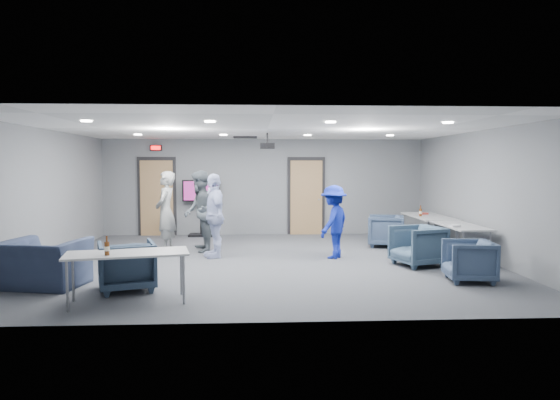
{
  "coord_description": "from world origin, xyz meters",
  "views": [
    {
      "loc": [
        -0.27,
        -10.13,
        1.97
      ],
      "look_at": [
        0.29,
        0.86,
        1.2
      ],
      "focal_mm": 32.0,
      "sensor_mm": 36.0,
      "label": 1
    }
  ],
  "objects_px": {
    "person_a": "(166,212)",
    "bottle_front": "(107,248)",
    "person_d": "(334,222)",
    "tv_stand": "(201,204)",
    "person_b": "(200,211)",
    "chair_front_a": "(127,266)",
    "person_c": "(214,215)",
    "table_right_a": "(429,217)",
    "table_right_b": "(460,227)",
    "chair_right_a": "(386,231)",
    "chair_front_b": "(44,264)",
    "chair_right_b": "(418,246)",
    "chair_right_c": "(469,261)",
    "bottle_right": "(421,212)",
    "table_front_left": "(127,256)",
    "projector": "(267,146)"
  },
  "relations": [
    {
      "from": "table_right_b",
      "to": "bottle_right",
      "type": "height_order",
      "value": "bottle_right"
    },
    {
      "from": "person_a",
      "to": "person_c",
      "type": "bearing_deg",
      "value": 66.79
    },
    {
      "from": "person_a",
      "to": "chair_front_a",
      "type": "distance_m",
      "value": 3.48
    },
    {
      "from": "person_c",
      "to": "table_front_left",
      "type": "relative_size",
      "value": 0.99
    },
    {
      "from": "person_d",
      "to": "chair_right_b",
      "type": "distance_m",
      "value": 1.8
    },
    {
      "from": "tv_stand",
      "to": "projector",
      "type": "height_order",
      "value": "projector"
    },
    {
      "from": "chair_front_a",
      "to": "table_front_left",
      "type": "distance_m",
      "value": 0.82
    },
    {
      "from": "chair_front_b",
      "to": "projector",
      "type": "height_order",
      "value": "projector"
    },
    {
      "from": "table_right_a",
      "to": "chair_front_b",
      "type": "bearing_deg",
      "value": 116.63
    },
    {
      "from": "person_c",
      "to": "bottle_right",
      "type": "relative_size",
      "value": 6.79
    },
    {
      "from": "table_right_b",
      "to": "projector",
      "type": "relative_size",
      "value": 4.77
    },
    {
      "from": "person_b",
      "to": "projector",
      "type": "relative_size",
      "value": 5.21
    },
    {
      "from": "chair_right_a",
      "to": "chair_front_a",
      "type": "xyz_separation_m",
      "value": [
        -5.18,
        -3.98,
        0.01
      ]
    },
    {
      "from": "chair_right_b",
      "to": "tv_stand",
      "type": "relative_size",
      "value": 0.55
    },
    {
      "from": "chair_front_a",
      "to": "projector",
      "type": "distance_m",
      "value": 4.52
    },
    {
      "from": "person_b",
      "to": "table_right_a",
      "type": "bearing_deg",
      "value": 86.33
    },
    {
      "from": "person_b",
      "to": "chair_front_a",
      "type": "xyz_separation_m",
      "value": [
        -0.77,
        -3.48,
        -0.53
      ]
    },
    {
      "from": "person_a",
      "to": "bottle_front",
      "type": "distance_m",
      "value": 4.4
    },
    {
      "from": "person_c",
      "to": "bottle_right",
      "type": "xyz_separation_m",
      "value": [
        4.9,
        1.23,
        -0.07
      ]
    },
    {
      "from": "table_right_a",
      "to": "tv_stand",
      "type": "xyz_separation_m",
      "value": [
        -5.76,
        1.9,
        0.2
      ]
    },
    {
      "from": "chair_right_a",
      "to": "chair_right_b",
      "type": "height_order",
      "value": "chair_right_b"
    },
    {
      "from": "person_b",
      "to": "chair_front_a",
      "type": "height_order",
      "value": "person_b"
    },
    {
      "from": "table_right_a",
      "to": "chair_right_a",
      "type": "bearing_deg",
      "value": 96.59
    },
    {
      "from": "projector",
      "to": "person_d",
      "type": "bearing_deg",
      "value": -29.93
    },
    {
      "from": "person_d",
      "to": "tv_stand",
      "type": "xyz_separation_m",
      "value": [
        -3.16,
        3.46,
        0.11
      ]
    },
    {
      "from": "person_a",
      "to": "table_right_b",
      "type": "distance_m",
      "value": 6.4
    },
    {
      "from": "chair_right_c",
      "to": "tv_stand",
      "type": "distance_m",
      "value": 7.68
    },
    {
      "from": "table_right_a",
      "to": "table_right_b",
      "type": "bearing_deg",
      "value": 180.0
    },
    {
      "from": "person_b",
      "to": "chair_right_c",
      "type": "distance_m",
      "value": 5.84
    },
    {
      "from": "table_front_left",
      "to": "chair_front_b",
      "type": "bearing_deg",
      "value": 135.7
    },
    {
      "from": "chair_front_b",
      "to": "chair_right_a",
      "type": "bearing_deg",
      "value": -138.89
    },
    {
      "from": "person_c",
      "to": "chair_front_a",
      "type": "distance_m",
      "value": 3.06
    },
    {
      "from": "tv_stand",
      "to": "projector",
      "type": "relative_size",
      "value": 4.43
    },
    {
      "from": "person_c",
      "to": "table_right_b",
      "type": "distance_m",
      "value": 5.17
    },
    {
      "from": "projector",
      "to": "chair_front_b",
      "type": "bearing_deg",
      "value": -140.54
    },
    {
      "from": "tv_stand",
      "to": "chair_right_c",
      "type": "bearing_deg",
      "value": -48.2
    },
    {
      "from": "person_a",
      "to": "chair_right_a",
      "type": "xyz_separation_m",
      "value": [
        5.17,
        0.54,
        -0.53
      ]
    },
    {
      "from": "person_b",
      "to": "person_d",
      "type": "relative_size",
      "value": 1.19
    },
    {
      "from": "table_right_b",
      "to": "bottle_front",
      "type": "height_order",
      "value": "bottle_front"
    },
    {
      "from": "person_c",
      "to": "tv_stand",
      "type": "relative_size",
      "value": 1.14
    },
    {
      "from": "table_right_b",
      "to": "tv_stand",
      "type": "relative_size",
      "value": 1.08
    },
    {
      "from": "table_front_left",
      "to": "chair_right_c",
      "type": "bearing_deg",
      "value": -1.13
    },
    {
      "from": "chair_front_a",
      "to": "chair_right_a",
      "type": "bearing_deg",
      "value": -161.13
    },
    {
      "from": "chair_front_a",
      "to": "bottle_front",
      "type": "xyz_separation_m",
      "value": [
        -0.02,
        -0.96,
        0.44
      ]
    },
    {
      "from": "person_c",
      "to": "chair_right_c",
      "type": "distance_m",
      "value": 5.16
    },
    {
      "from": "chair_right_a",
      "to": "chair_right_c",
      "type": "distance_m",
      "value": 3.71
    },
    {
      "from": "tv_stand",
      "to": "table_right_a",
      "type": "bearing_deg",
      "value": -18.31
    },
    {
      "from": "table_right_b",
      "to": "chair_front_b",
      "type": "bearing_deg",
      "value": 104.22
    },
    {
      "from": "bottle_front",
      "to": "table_right_a",
      "type": "bearing_deg",
      "value": 38.78
    },
    {
      "from": "person_b",
      "to": "chair_right_a",
      "type": "height_order",
      "value": "person_b"
    }
  ]
}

